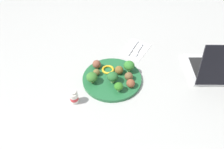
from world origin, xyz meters
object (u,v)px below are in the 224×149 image
meatball_back_left (97,72)px  yogurt_bottle (74,97)px  pepper_ring_back_left (108,70)px  plate (112,79)px  meatball_front_right (131,83)px  knife (132,48)px  broccoli_floret_back_left (92,77)px  broccoli_floret_mid_right (129,66)px  broccoli_floret_near_rim (113,77)px  meatball_center (97,64)px  napkin (135,49)px  meatball_front_left (129,76)px  meatball_mid_left (119,70)px  broccoli_floret_mid_left (119,86)px  fork (138,51)px

meatball_back_left → yogurt_bottle: 0.18m
pepper_ring_back_left → plate: bearing=59.4°
plate → meatball_front_right: (-0.01, 0.10, 0.03)m
pepper_ring_back_left → knife: 0.23m
broccoli_floret_back_left → broccoli_floret_mid_right: (-0.16, 0.09, 0.00)m
broccoli_floret_near_rim → meatball_center: broccoli_floret_near_rim is taller
broccoli_floret_near_rim → broccoli_floret_mid_right: (-0.11, 0.02, 0.00)m
meatball_center → broccoli_floret_near_rim: bearing=75.6°
pepper_ring_back_left → knife: (-0.23, -0.01, -0.01)m
broccoli_floret_mid_right → napkin: (-0.18, -0.08, -0.05)m
broccoli_floret_mid_right → meatball_back_left: bearing=-43.3°
meatball_front_left → napkin: bearing=-154.7°
meatball_front_right → pepper_ring_back_left: size_ratio=0.65×
plate → broccoli_floret_near_rim: broccoli_floret_near_rim is taller
knife → meatball_mid_left: bearing=16.7°
broccoli_floret_near_rim → knife: bearing=-164.9°
broccoli_floret_mid_right → meatball_mid_left: (0.04, -0.03, -0.02)m
broccoli_floret_near_rim → broccoli_floret_mid_left: bearing=64.0°
plate → pepper_ring_back_left: pepper_ring_back_left is taller
meatball_front_left → meatball_mid_left: 0.06m
broccoli_floret_mid_left → broccoli_floret_mid_right: bearing=-164.9°
plate → pepper_ring_back_left: 0.05m
pepper_ring_back_left → knife: pepper_ring_back_left is taller
meatball_center → broccoli_floret_mid_left: bearing=71.9°
broccoli_floret_near_rim → napkin: bearing=-168.6°
meatball_back_left → pepper_ring_back_left: meatball_back_left is taller
meatball_front_left → yogurt_bottle: 0.27m
broccoli_floret_mid_right → meatball_mid_left: size_ratio=1.41×
broccoli_floret_mid_right → napkin: bearing=-157.0°
plate → meatball_mid_left: meatball_mid_left is taller
broccoli_floret_mid_left → knife: (-0.30, -0.13, -0.04)m
broccoli_floret_mid_right → broccoli_floret_back_left: bearing=-29.5°
meatball_center → yogurt_bottle: (0.21, 0.06, -0.01)m
yogurt_bottle → broccoli_floret_mid_left: bearing=142.4°
broccoli_floret_mid_right → yogurt_bottle: broccoli_floret_mid_right is taller
yogurt_bottle → knife: bearing=-179.1°
broccoli_floret_near_rim → pepper_ring_back_left: size_ratio=0.92×
fork → yogurt_bottle: 0.46m
pepper_ring_back_left → napkin: (-0.24, 0.01, -0.02)m
broccoli_floret_mid_right → meatball_front_right: (0.08, 0.06, -0.02)m
pepper_ring_back_left → napkin: pepper_ring_back_left is taller
meatball_back_left → napkin: bearing=173.7°
broccoli_floret_near_rim → napkin: broccoli_floret_near_rim is taller
meatball_mid_left → yogurt_bottle: bearing=-12.8°
meatball_mid_left → broccoli_floret_back_left: bearing=-27.3°
plate → yogurt_bottle: size_ratio=4.15×
plate → broccoli_floret_mid_left: broccoli_floret_mid_left is taller
broccoli_floret_mid_left → meatball_front_left: 0.09m
broccoli_floret_back_left → meatball_front_left: (-0.12, 0.12, -0.01)m
broccoli_floret_near_rim → yogurt_bottle: bearing=-20.2°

